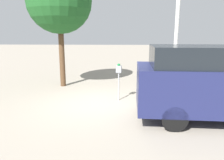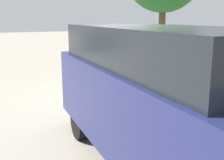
# 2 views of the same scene
# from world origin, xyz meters

# --- Properties ---
(ground_plane) EXTENTS (80.00, 80.00, 0.00)m
(ground_plane) POSITION_xyz_m (0.00, 0.00, 0.00)
(ground_plane) COLOR gray
(parking_meter_near) EXTENTS (0.22, 0.15, 1.39)m
(parking_meter_near) POSITION_xyz_m (0.72, 0.40, 1.03)
(parking_meter_near) COLOR #9E9EA3
(parking_meter_near) RESTS_ON ground
(parked_van) EXTENTS (5.04, 2.11, 2.14)m
(parked_van) POSITION_xyz_m (3.73, -1.39, 1.16)
(parked_van) COLOR navy
(parked_van) RESTS_ON ground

